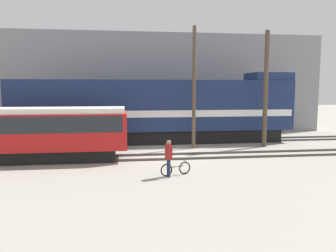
# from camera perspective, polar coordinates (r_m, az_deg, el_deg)

# --- Properties ---
(ground_plane) EXTENTS (120.00, 120.00, 0.00)m
(ground_plane) POSITION_cam_1_polar(r_m,az_deg,el_deg) (20.87, 0.89, -4.88)
(ground_plane) COLOR #9E998C
(track_near) EXTENTS (60.00, 1.50, 0.14)m
(track_near) POSITION_cam_1_polar(r_m,az_deg,el_deg) (19.81, 1.35, -5.29)
(track_near) COLOR #47423D
(track_near) RESTS_ON ground
(track_far) EXTENTS (60.00, 1.51, 0.14)m
(track_far) POSITION_cam_1_polar(r_m,az_deg,el_deg) (25.40, -0.64, -2.68)
(track_far) COLOR #47423D
(track_far) RESTS_ON ground
(building_backdrop) EXTENTS (31.51, 6.00, 9.21)m
(building_backdrop) POSITION_cam_1_polar(r_m,az_deg,el_deg) (32.96, -2.30, 7.31)
(building_backdrop) COLOR gray
(building_backdrop) RESTS_ON ground
(freight_locomotive) EXTENTS (21.05, 3.04, 5.37)m
(freight_locomotive) POSITION_cam_1_polar(r_m,az_deg,el_deg) (25.06, -2.00, 2.79)
(freight_locomotive) COLOR black
(freight_locomotive) RESTS_ON ground
(streetcar) EXTENTS (11.78, 2.54, 3.05)m
(streetcar) POSITION_cam_1_polar(r_m,az_deg,el_deg) (20.16, -24.16, -0.83)
(streetcar) COLOR black
(streetcar) RESTS_ON ground
(bicycle) EXTENTS (1.53, 0.63, 0.67)m
(bicycle) POSITION_cam_1_polar(r_m,az_deg,el_deg) (15.74, 1.35, -7.48)
(bicycle) COLOR black
(bicycle) RESTS_ON ground
(person) EXTENTS (0.32, 0.41, 1.75)m
(person) POSITION_cam_1_polar(r_m,az_deg,el_deg) (15.25, 0.11, -5.00)
(person) COLOR #232D4C
(person) RESTS_ON ground
(utility_pole_left) EXTENTS (0.25, 0.25, 8.32)m
(utility_pole_left) POSITION_cam_1_polar(r_m,az_deg,el_deg) (22.53, 4.55, 6.58)
(utility_pole_left) COLOR #4C3D2D
(utility_pole_left) RESTS_ON ground
(utility_pole_center) EXTENTS (0.32, 0.32, 8.15)m
(utility_pole_center) POSITION_cam_1_polar(r_m,az_deg,el_deg) (24.12, 16.65, 6.12)
(utility_pole_center) COLOR #4C3D2D
(utility_pole_center) RESTS_ON ground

